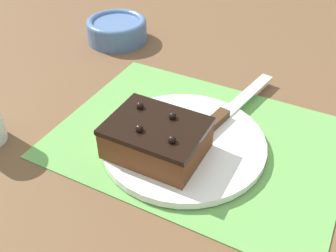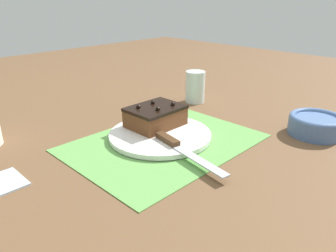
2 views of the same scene
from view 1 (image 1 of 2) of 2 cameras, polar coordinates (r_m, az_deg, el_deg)
ground_plane at (r=0.65m, az=4.39°, el=-2.00°), size 3.00×3.00×0.00m
placemat_woven at (r=0.65m, az=4.40°, el=-1.87°), size 0.46×0.34×0.00m
cake_plate at (r=0.63m, az=2.30°, el=-2.45°), size 0.26×0.26×0.01m
chocolate_cake at (r=0.59m, az=-1.68°, el=-1.74°), size 0.14×0.11×0.06m
serving_knife at (r=0.68m, az=8.35°, el=1.97°), size 0.06×0.24×0.01m
small_bowl at (r=0.96m, az=-7.43°, el=13.77°), size 0.14×0.14×0.05m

